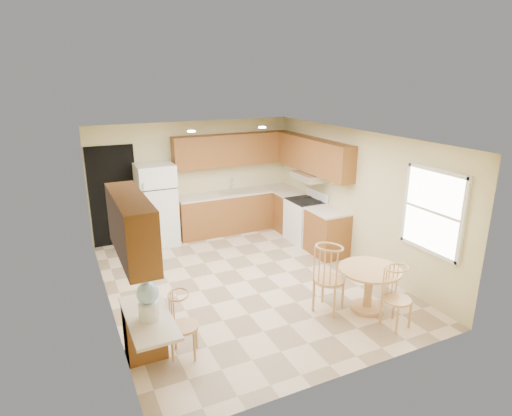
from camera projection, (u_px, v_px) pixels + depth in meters
name	position (u px, v px, depth m)	size (l,w,h in m)	color
floor	(246.00, 281.00, 7.46)	(5.50, 5.50, 0.00)	beige
ceiling	(245.00, 137.00, 6.72)	(4.50, 5.50, 0.02)	white
wall_back	(195.00, 178.00, 9.46)	(4.50, 0.02, 2.50)	#CEC28B
wall_front	(347.00, 282.00, 4.72)	(4.50, 0.02, 2.50)	#CEC28B
wall_left	(103.00, 233.00, 6.17)	(0.02, 5.50, 2.50)	#CEC28B
wall_right	(355.00, 197.00, 8.02)	(0.02, 5.50, 2.50)	#CEC28B
doorway	(114.00, 196.00, 8.79)	(0.90, 0.02, 2.10)	black
base_cab_back	(237.00, 212.00, 9.81)	(2.75, 0.60, 0.87)	brown
counter_back	(236.00, 193.00, 9.67)	(2.75, 0.63, 0.04)	beige
base_cab_right_a	(290.00, 213.00, 9.74)	(0.60, 0.59, 0.87)	brown
counter_right_a	(291.00, 194.00, 9.60)	(0.63, 0.59, 0.04)	beige
base_cab_right_b	(327.00, 233.00, 8.48)	(0.60, 0.80, 0.87)	brown
counter_right_b	(328.00, 211.00, 8.35)	(0.63, 0.80, 0.04)	beige
upper_cab_back	(234.00, 150.00, 9.50)	(2.75, 0.33, 0.70)	brown
upper_cab_right	(313.00, 155.00, 8.81)	(0.33, 2.42, 0.70)	brown
upper_cab_left	(131.00, 227.00, 4.68)	(0.33, 1.40, 0.70)	brown
sink	(235.00, 192.00, 9.65)	(0.78, 0.44, 0.01)	silver
range_hood	(310.00, 176.00, 8.88)	(0.50, 0.76, 0.14)	silver
desk_pedestal	(145.00, 330.00, 5.40)	(0.48, 0.42, 0.72)	brown
desk_top	(149.00, 317.00, 4.95)	(0.50, 1.20, 0.04)	beige
window	(433.00, 211.00, 6.34)	(0.06, 1.12, 1.30)	white
can_light_a	(191.00, 131.00, 7.55)	(0.14, 0.14, 0.02)	white
can_light_b	(262.00, 127.00, 8.13)	(0.14, 0.14, 0.02)	white
refrigerator	(157.00, 205.00, 8.89)	(0.76, 0.74, 1.72)	white
stove	(305.00, 220.00, 9.13)	(0.65, 0.76, 1.09)	white
dining_table	(369.00, 283.00, 6.43)	(0.92, 0.92, 0.68)	tan
chair_table_a	(334.00, 274.00, 6.27)	(0.47, 0.59, 1.05)	tan
chair_table_b	(402.00, 295.00, 5.88)	(0.39, 0.40, 0.89)	tan
chair_desk	(185.00, 322.00, 5.27)	(0.38, 0.49, 0.86)	tan
water_crock	(148.00, 300.00, 4.83)	(0.25, 0.25, 0.52)	white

